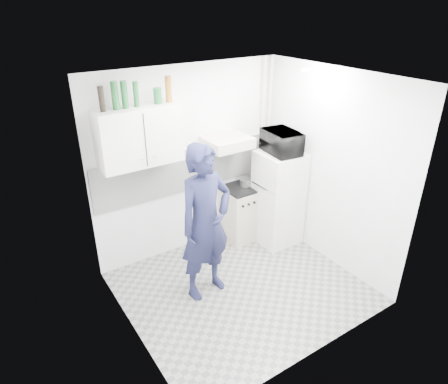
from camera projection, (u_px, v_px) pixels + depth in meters
floor at (241, 288)px, 5.07m from camera, size 2.80×2.80×0.00m
ceiling at (246, 79)px, 3.93m from camera, size 2.80×2.80×0.00m
wall_back at (190, 162)px, 5.44m from camera, size 2.80×0.00×2.80m
wall_left at (125, 233)px, 3.81m from camera, size 0.00×2.60×2.60m
wall_right at (330, 170)px, 5.19m from camera, size 0.00×2.60×2.60m
person at (206, 223)px, 4.62m from camera, size 0.76×0.55×1.93m
stove at (241, 213)px, 5.99m from camera, size 0.50×0.50×0.80m
fridge at (278, 198)px, 5.79m from camera, size 0.59×0.59×1.40m
stove_top at (241, 188)px, 5.81m from camera, size 0.48×0.48×0.03m
saucepan at (246, 182)px, 5.85m from camera, size 0.17×0.17×0.10m
microwave at (282, 142)px, 5.41m from camera, size 0.60×0.44×0.31m
bottle_a at (102, 99)px, 4.29m from camera, size 0.06×0.06×0.27m
bottle_b at (115, 96)px, 4.36m from camera, size 0.08×0.08×0.31m
bottle_c at (124, 95)px, 4.41m from camera, size 0.07×0.07×0.31m
bottle_d at (136, 94)px, 4.48m from camera, size 0.06×0.06×0.28m
canister_b at (158, 96)px, 4.63m from camera, size 0.10×0.10×0.18m
bottle_e at (168, 89)px, 4.68m from camera, size 0.08×0.08×0.30m
upper_cabinet at (139, 136)px, 4.69m from camera, size 1.00×0.35×0.70m
range_hood at (227, 142)px, 5.35m from camera, size 0.60×0.50×0.14m
backsplash at (190, 169)px, 5.47m from camera, size 2.74×0.03×0.60m
pipe_a at (268, 146)px, 6.02m from camera, size 0.05×0.05×2.60m
pipe_b at (261, 148)px, 5.96m from camera, size 0.04×0.04×2.60m
ceiling_spot_fixture at (306, 70)px, 4.59m from camera, size 0.10×0.10×0.02m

